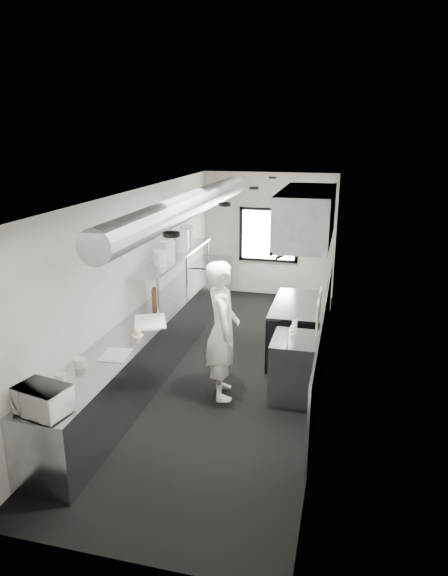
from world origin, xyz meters
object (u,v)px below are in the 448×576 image
Objects in this scene: line_cook at (222,330)px; plate_stack_a at (160,258)px; far_work_table at (211,281)px; squeeze_bottle_d at (294,328)px; plate_stack_b at (168,251)px; plate_stack_c at (181,241)px; bottle_station at (295,368)px; squeeze_bottle_a at (292,340)px; knife_block at (155,296)px; pass_shelf at (176,256)px; range at (297,330)px; microwave at (42,400)px; exhaust_hood at (306,216)px; squeeze_bottle_e at (295,326)px; cutting_board at (150,321)px; squeeze_bottle_b at (291,336)px; prep_counter at (148,346)px; small_plate at (138,335)px; deli_tub_b at (80,363)px; deli_tub_a at (61,377)px; plate_stack_d at (187,237)px; squeeze_bottle_c at (292,332)px.

line_cook is 1.85m from plate_stack_a.
squeeze_bottle_d reaches higher than far_work_table.
plate_stack_b is 0.86× the size of plate_stack_c.
bottle_station is 5.05× the size of squeeze_bottle_a.
line_cook is 7.54× the size of knife_block.
pass_shelf is 12.14× the size of plate_stack_a.
pass_shelf is 3.09m from bottle_station.
knife_block is at bearing -92.58° from far_work_table.
microwave is at bearing -118.86° from range.
plate_stack_a is at bearing -167.85° from exhaust_hood.
exhaust_hood is 12.19× the size of squeeze_bottle_d.
squeeze_bottle_e is at bearing -15.95° from plate_stack_a.
cutting_board is at bearing -149.00° from exhaust_hood.
squeeze_bottle_b is at bearing -43.69° from plate_stack_c.
plate_stack_b reaches higher than squeeze_bottle_b.
far_work_table is 3.83m from cutting_board.
squeeze_bottle_d is (2.25, 2.73, -0.06)m from microwave.
line_cook is at bearing -179.45° from squeeze_bottle_b.
squeeze_bottle_a reaches higher than prep_counter.
far_work_table is 4.37m from small_plate.
small_plate is 0.91× the size of squeeze_bottle_a.
knife_block is at bearing -104.97° from plate_stack_b.
far_work_table is 6.74× the size of squeeze_bottle_a.
cutting_board is (0.26, 1.62, -0.04)m from deli_tub_b.
plate_stack_a is 1.09m from plate_stack_c.
squeeze_bottle_a is at bearing -34.42° from plate_stack_b.
deli_tub_b reaches higher than deli_tub_a.
range is at bearing 93.36° from squeeze_bottle_e.
knife_block is 1.47× the size of squeeze_bottle_d.
exhaust_hood is 2.32m from line_cook.
microwave is 3.48m from knife_block.
plate_stack_d is (-0.01, 0.36, 0.00)m from plate_stack_c.
deli_tub_a is 0.53× the size of plate_stack_a.
microwave reaches higher than squeeze_bottle_d.
knife_block is at bearing 164.80° from squeeze_bottle_e.
squeeze_bottle_c is at bearing 94.35° from squeeze_bottle_a.
exhaust_hood is 3.58× the size of cutting_board.
pass_shelf is at bearing 91.12° from plate_stack_b.
squeeze_bottle_e is at bearing 4.12° from cutting_board.
far_work_table is (-2.19, 2.50, -0.02)m from range.
line_cook is 11.35× the size of squeeze_bottle_e.
prep_counter is 34.08× the size of squeeze_bottle_e.
pass_shelf reaches higher than far_work_table.
plate_stack_d reaches higher than microwave.
small_plate is 2.18m from squeeze_bottle_c.
deli_tub_b is at bearing 85.97° from deli_tub_a.
line_cook is 10.93× the size of squeeze_bottle_c.
line_cook is at bearing -168.74° from squeeze_bottle_c.
line_cook reaches higher than knife_block.
far_work_table is 6.65× the size of squeeze_bottle_d.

